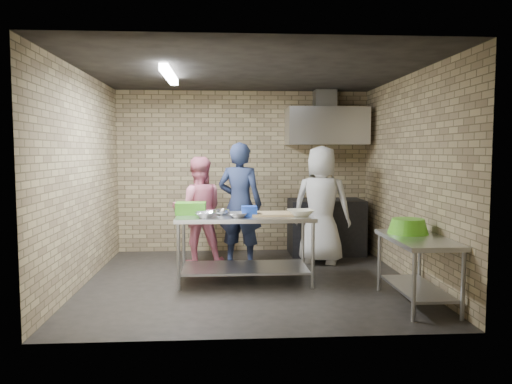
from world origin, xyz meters
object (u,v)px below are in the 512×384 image
(stove, at_px, (326,227))
(bottle_red, at_px, (327,131))
(prep_table, at_px, (245,248))
(bottle_green, at_px, (350,132))
(woman_pink, at_px, (198,210))
(side_counter, at_px, (417,271))
(green_basin, at_px, (408,226))
(green_crate, at_px, (191,208))
(man_navy, at_px, (240,204))
(woman_white, at_px, (321,205))
(blue_tub, at_px, (249,211))

(stove, bearing_deg, bottle_red, 78.23)
(prep_table, distance_m, stove, 2.18)
(bottle_green, relative_size, woman_pink, 0.09)
(side_counter, distance_m, green_basin, 0.52)
(prep_table, relative_size, green_crate, 4.50)
(green_crate, xyz_separation_m, man_navy, (0.66, 0.80, -0.04))
(green_crate, xyz_separation_m, bottle_red, (2.16, 1.79, 1.08))
(side_counter, bearing_deg, stove, 99.29)
(woman_pink, bearing_deg, bottle_red, -163.12)
(bottle_green, xyz_separation_m, woman_white, (-0.66, -0.92, -1.13))
(bottle_green, relative_size, woman_white, 0.08)
(stove, height_order, woman_white, woman_white)
(stove, distance_m, bottle_red, 1.60)
(green_crate, bearing_deg, bottle_green, 34.92)
(green_basin, bearing_deg, bottle_green, 89.58)
(stove, xyz_separation_m, woman_pink, (-2.07, -0.58, 0.36))
(bottle_red, xyz_separation_m, woman_white, (-0.26, -0.92, -1.14))
(green_basin, xyz_separation_m, bottle_green, (0.02, 2.74, 1.18))
(green_basin, distance_m, bottle_green, 2.98)
(green_crate, height_order, blue_tub, green_crate)
(bottle_red, xyz_separation_m, woman_pink, (-2.12, -0.82, -1.22))
(blue_tub, height_order, woman_pink, woman_pink)
(side_counter, relative_size, stove, 1.00)
(green_crate, bearing_deg, side_counter, -25.22)
(stove, relative_size, blue_tub, 6.20)
(side_counter, xyz_separation_m, blue_tub, (-1.81, 0.98, 0.56))
(prep_table, distance_m, woman_pink, 1.32)
(stove, bearing_deg, woman_white, -107.50)
(stove, xyz_separation_m, green_basin, (0.43, -2.50, 0.38))
(bottle_green, bearing_deg, blue_tub, -132.03)
(side_counter, distance_m, green_crate, 2.88)
(green_basin, height_order, man_navy, man_navy)
(woman_pink, height_order, woman_white, woman_white)
(woman_pink, bearing_deg, woman_white, 172.77)
(woman_white, bearing_deg, man_navy, 23.43)
(blue_tub, xyz_separation_m, woman_white, (1.14, 1.09, -0.05))
(green_crate, bearing_deg, man_navy, 50.35)
(woman_pink, bearing_deg, stove, -168.61)
(green_crate, height_order, man_navy, man_navy)
(stove, height_order, bottle_red, bottle_red)
(side_counter, relative_size, man_navy, 0.66)
(woman_pink, bearing_deg, green_basin, 138.10)
(man_navy, xyz_separation_m, woman_pink, (-0.62, 0.16, -0.11))
(bottle_red, bearing_deg, man_navy, -146.63)
(bottle_green, distance_m, man_navy, 2.40)
(prep_table, xyz_separation_m, stove, (1.41, 1.67, 0.01))
(side_counter, height_order, bottle_green, bottle_green)
(stove, relative_size, green_crate, 3.10)
(green_basin, xyz_separation_m, bottle_red, (-0.38, 2.74, 1.19))
(prep_table, height_order, green_basin, green_basin)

